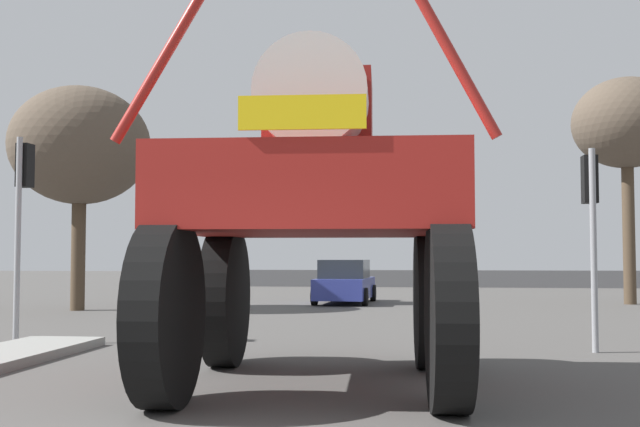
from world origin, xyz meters
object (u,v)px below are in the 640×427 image
Objects in this scene: traffic_signal_near_left at (23,193)px; traffic_signal_near_right at (591,204)px; sedan_ahead at (345,283)px; bare_tree_left at (80,146)px; oversize_sprayer at (317,210)px; bare_tree_right at (626,125)px.

traffic_signal_near_left is 1.11× the size of traffic_signal_near_right.
bare_tree_left is at bearing 123.29° from sedan_ahead.
bare_tree_right reaches higher than oversize_sprayer.
oversize_sprayer reaches higher than traffic_signal_near_left.
oversize_sprayer is at bearing -115.12° from bare_tree_right.
bare_tree_right is at bearing 43.45° from traffic_signal_near_left.
oversize_sprayer is 1.55× the size of traffic_signal_near_right.
traffic_signal_near_left is 10.50m from traffic_signal_near_right.
bare_tree_left is (-7.73, -4.60, 4.30)m from sedan_ahead.
oversize_sprayer is at bearing -135.83° from traffic_signal_near_right.
sedan_ahead is at bearing -176.11° from bare_tree_right.
bare_tree_right is at bearing -83.61° from sedan_ahead.
oversize_sprayer is 0.79× the size of bare_tree_left.
sedan_ahead is at bearing 69.56° from traffic_signal_near_left.
traffic_signal_near_left is 20.51m from bare_tree_right.
traffic_signal_near_right reaches higher than sedan_ahead.
sedan_ahead is at bearing 112.76° from traffic_signal_near_right.
oversize_sprayer is at bearing -54.84° from bare_tree_left.
traffic_signal_near_left reaches higher than traffic_signal_near_right.
sedan_ahead is 14.31m from traffic_signal_near_left.
sedan_ahead is at bearing 1.54° from oversize_sprayer.
sedan_ahead is at bearing 30.79° from bare_tree_left.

